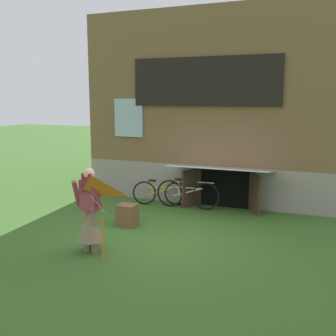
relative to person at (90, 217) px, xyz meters
The scene contains 7 objects.
ground_plane 1.71m from the person, 51.64° to the left, with size 60.00×60.00×0.00m, color #386023.
log_house 7.12m from the person, 81.84° to the left, with size 7.25×6.21×5.36m.
person is the anchor object (origin of this frame).
kite 0.83m from the person, 52.73° to the right, with size 0.72×0.71×1.54m.
bicycle_silver 3.78m from the person, 79.49° to the left, with size 1.76×0.11×0.80m.
bicycle_yellow 3.76m from the person, 92.04° to the left, with size 1.51×0.48×0.71m.
wooden_crate 1.77m from the person, 93.42° to the left, with size 0.44×0.38×0.51m, color brown.
Camera 1 is at (3.23, -7.63, 2.93)m, focal length 43.48 mm.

